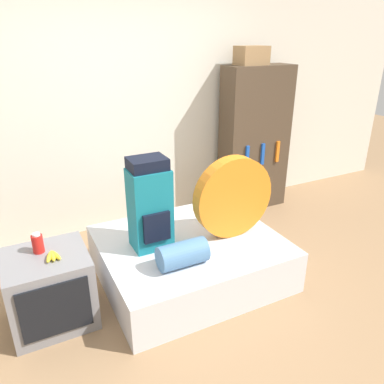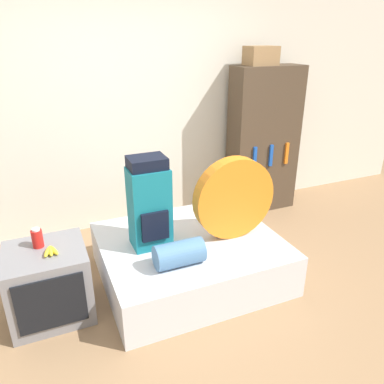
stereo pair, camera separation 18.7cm
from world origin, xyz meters
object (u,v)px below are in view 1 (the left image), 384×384
(bookshelf, at_px, (255,140))
(cardboard_box, at_px, (252,55))
(canister, at_px, (38,243))
(tent_bag, at_px, (233,197))
(television, at_px, (51,289))
(sleeping_roll, at_px, (183,254))
(backpack, at_px, (150,205))

(bookshelf, bearing_deg, cardboard_box, 169.11)
(canister, distance_m, cardboard_box, 2.95)
(tent_bag, xyz_separation_m, canister, (-1.60, 0.13, -0.10))
(television, distance_m, bookshelf, 2.85)
(sleeping_roll, bearing_deg, canister, 159.17)
(cardboard_box, bearing_deg, television, -156.38)
(sleeping_roll, height_order, television, sleeping_roll)
(backpack, bearing_deg, canister, -179.30)
(cardboard_box, bearing_deg, tent_bag, -128.92)
(tent_bag, bearing_deg, cardboard_box, 51.08)
(bookshelf, bearing_deg, canister, -159.44)
(backpack, distance_m, canister, 0.89)
(canister, bearing_deg, tent_bag, -4.52)
(sleeping_roll, relative_size, television, 0.65)
(backpack, xyz_separation_m, cardboard_box, (1.62, 0.99, 1.07))
(tent_bag, xyz_separation_m, sleeping_roll, (-0.61, -0.25, -0.26))
(backpack, xyz_separation_m, sleeping_roll, (0.11, -0.39, -0.28))
(canister, bearing_deg, bookshelf, 20.56)
(sleeping_roll, height_order, bookshelf, bookshelf)
(canister, relative_size, bookshelf, 0.09)
(backpack, distance_m, cardboard_box, 2.18)
(bookshelf, bearing_deg, backpack, -150.73)
(tent_bag, distance_m, sleeping_roll, 0.71)
(tent_bag, height_order, canister, tent_bag)
(television, bearing_deg, bookshelf, 22.39)
(tent_bag, distance_m, canister, 1.61)
(bookshelf, relative_size, cardboard_box, 5.14)
(backpack, height_order, cardboard_box, cardboard_box)
(backpack, height_order, sleeping_roll, backpack)
(canister, xyz_separation_m, cardboard_box, (2.51, 1.00, 1.18))
(backpack, bearing_deg, television, -173.61)
(bookshelf, bearing_deg, television, -157.61)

